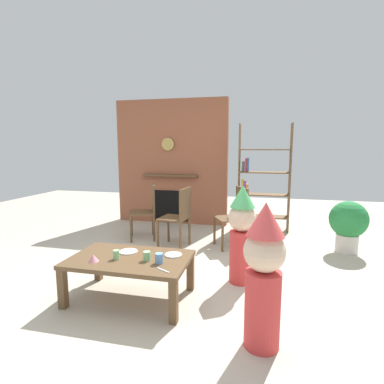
% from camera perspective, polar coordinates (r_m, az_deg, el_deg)
% --- Properties ---
extents(ground_plane, '(12.00, 12.00, 0.00)m').
position_cam_1_polar(ground_plane, '(3.55, -3.98, -16.35)').
color(ground_plane, '#BCB29E').
extents(brick_fireplace_feature, '(2.20, 0.28, 2.40)m').
position_cam_1_polar(brick_fireplace_feature, '(5.94, -3.88, 5.59)').
color(brick_fireplace_feature, '#935138').
rests_on(brick_fireplace_feature, ground_plane).
extents(bookshelf, '(0.90, 0.28, 1.90)m').
position_cam_1_polar(bookshelf, '(5.51, 12.71, 1.96)').
color(bookshelf, brown).
rests_on(bookshelf, ground_plane).
extents(coffee_table, '(1.16, 0.72, 0.42)m').
position_cam_1_polar(coffee_table, '(3.08, -11.71, -13.10)').
color(coffee_table, brown).
rests_on(coffee_table, ground_plane).
extents(paper_cup_near_left, '(0.07, 0.07, 0.09)m').
position_cam_1_polar(paper_cup_near_left, '(2.94, -8.57, -11.93)').
color(paper_cup_near_left, '#8CD18C').
rests_on(paper_cup_near_left, coffee_table).
extents(paper_cup_near_right, '(0.06, 0.06, 0.09)m').
position_cam_1_polar(paper_cup_near_right, '(3.03, -14.20, -11.46)').
color(paper_cup_near_right, '#8CD18C').
rests_on(paper_cup_near_right, coffee_table).
extents(paper_cup_center, '(0.07, 0.07, 0.09)m').
position_cam_1_polar(paper_cup_center, '(2.86, -6.27, -12.41)').
color(paper_cup_center, '#669EE0').
rests_on(paper_cup_center, coffee_table).
extents(paper_plate_front, '(0.19, 0.19, 0.01)m').
position_cam_1_polar(paper_plate_front, '(3.20, -12.00, -11.01)').
color(paper_plate_front, white).
rests_on(paper_plate_front, coffee_table).
extents(paper_plate_rear, '(0.17, 0.17, 0.01)m').
position_cam_1_polar(paper_plate_rear, '(3.05, -3.58, -11.82)').
color(paper_plate_rear, white).
rests_on(paper_plate_rear, coffee_table).
extents(birthday_cake_slice, '(0.10, 0.10, 0.07)m').
position_cam_1_polar(birthday_cake_slice, '(3.03, -18.25, -11.81)').
color(birthday_cake_slice, pink).
rests_on(birthday_cake_slice, coffee_table).
extents(table_fork, '(0.14, 0.09, 0.01)m').
position_cam_1_polar(table_fork, '(2.71, -5.49, -14.58)').
color(table_fork, silver).
rests_on(table_fork, coffee_table).
extents(child_with_cone_hat, '(0.31, 0.31, 1.10)m').
position_cam_1_polar(child_with_cone_hat, '(2.32, 13.47, -14.64)').
color(child_with_cone_hat, '#D13838').
rests_on(child_with_cone_hat, ground_plane).
extents(child_in_pink, '(0.30, 0.30, 1.09)m').
position_cam_1_polar(child_in_pink, '(3.35, 9.44, -7.46)').
color(child_in_pink, '#D13838').
rests_on(child_in_pink, ground_plane).
extents(dining_chair_left, '(0.53, 0.53, 0.90)m').
position_cam_1_polar(dining_chair_left, '(4.95, -8.40, -3.02)').
color(dining_chair_left, brown).
rests_on(dining_chair_left, ground_plane).
extents(dining_chair_middle, '(0.45, 0.45, 0.90)m').
position_cam_1_polar(dining_chair_middle, '(4.46, -2.37, -4.18)').
color(dining_chair_middle, brown).
rests_on(dining_chair_middle, ground_plane).
extents(dining_chair_right, '(0.54, 0.54, 0.90)m').
position_cam_1_polar(dining_chair_right, '(4.55, 8.32, -4.03)').
color(dining_chair_right, brown).
rests_on(dining_chair_right, ground_plane).
extents(potted_plant_tall, '(0.52, 0.52, 0.74)m').
position_cam_1_polar(potted_plant_tall, '(4.81, 27.57, -5.20)').
color(potted_plant_tall, beige).
rests_on(potted_plant_tall, ground_plane).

